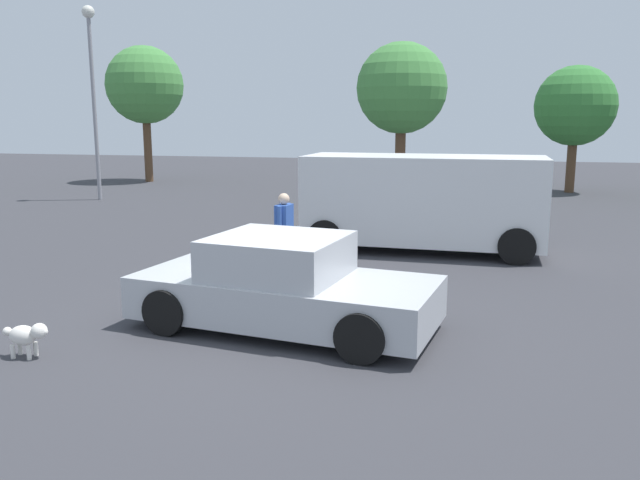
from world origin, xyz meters
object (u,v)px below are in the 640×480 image
at_px(sedan_foreground, 283,286).
at_px(van_white, 423,200).
at_px(dog, 27,335).
at_px(light_post_near, 92,71).
at_px(pedestrian, 284,227).

xyz_separation_m(sedan_foreground, van_white, (1.39, 5.98, 0.55)).
xyz_separation_m(dog, light_post_near, (-8.28, 14.30, 4.33)).
relative_size(sedan_foreground, light_post_near, 0.64).
xyz_separation_m(dog, van_white, (4.13, 7.86, 0.86)).
bearing_deg(dog, pedestrian, 65.80).
xyz_separation_m(van_white, pedestrian, (-2.31, -2.99, -0.23)).
xyz_separation_m(pedestrian, light_post_near, (-10.10, 9.43, 3.69)).
height_order(sedan_foreground, van_white, van_white).
distance_m(dog, van_white, 8.92).
bearing_deg(van_white, light_post_near, -26.58).
bearing_deg(van_white, pedestrian, 53.08).
distance_m(van_white, light_post_near, 14.40).
bearing_deg(sedan_foreground, light_post_near, 139.28).
height_order(van_white, pedestrian, van_white).
relative_size(sedan_foreground, dog, 7.25).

